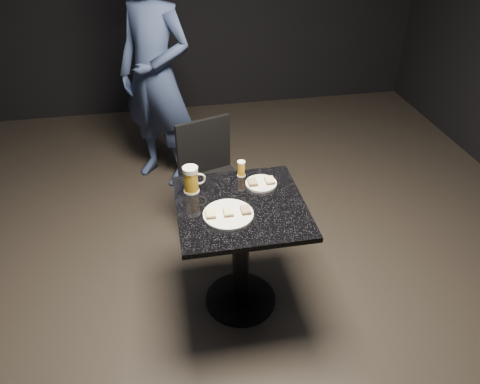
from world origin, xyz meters
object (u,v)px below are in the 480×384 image
patron (156,76)px  beer_mug (191,179)px  table (241,239)px  chair (212,175)px  plate_small (261,184)px  beer_tumbler (241,169)px  plate_large (228,214)px

patron → beer_mug: bearing=-44.6°
table → chair: chair is taller
plate_small → beer_tumbler: (-0.09, 0.12, 0.04)m
patron → chair: size_ratio=2.12×
patron → beer_tumbler: bearing=-31.3°
plate_large → patron: (-0.30, 1.66, 0.16)m
plate_large → beer_mug: (-0.16, 0.26, 0.07)m
chair → table: bearing=-84.6°
table → beer_mug: (-0.25, 0.18, 0.32)m
plate_small → chair: (-0.22, 0.55, -0.26)m
patron → table: patron is taller
plate_small → patron: bearing=110.7°
plate_small → beer_mug: bearing=179.1°
plate_large → plate_small: bearing=47.3°
patron → beer_mug: 1.41m
plate_large → beer_mug: bearing=122.2°
plate_large → beer_mug: 0.32m
plate_large → table: (0.08, 0.08, -0.25)m
plate_small → beer_mug: size_ratio=1.14×
patron → table: (0.38, -1.58, -0.41)m
plate_small → patron: (-0.53, 1.41, 0.16)m
beer_mug → chair: (0.18, 0.55, -0.33)m
plate_large → chair: bearing=89.0°
beer_mug → chair: 0.66m
plate_small → beer_tumbler: 0.16m
beer_tumbler → plate_large: bearing=-110.7°
table → beer_tumbler: bearing=78.6°
plate_large → patron: size_ratio=0.14×
patron → table: 1.68m
patron → chair: patron is taller
beer_tumbler → table: bearing=-101.4°
plate_large → chair: size_ratio=0.31×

